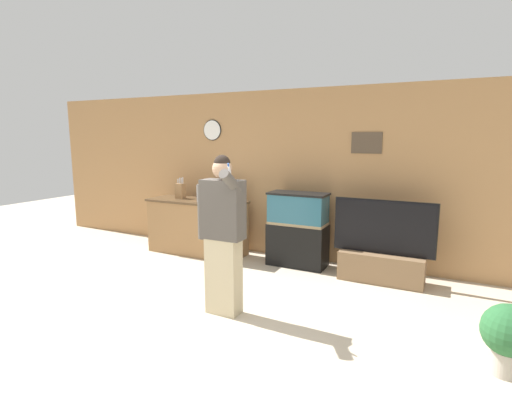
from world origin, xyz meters
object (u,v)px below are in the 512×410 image
person_standing (222,233)px  tv_on_stand (382,258)px  microwave (217,193)px  counter_island (197,227)px  potted_plant (508,334)px  knife_block (180,191)px  aquarium_on_stand (298,229)px

person_standing → tv_on_stand: bearing=52.2°
microwave → tv_on_stand: 2.66m
counter_island → microwave: microwave is taller
counter_island → potted_plant: bearing=-22.4°
knife_block → potted_plant: size_ratio=0.60×
aquarium_on_stand → potted_plant: (2.49, -1.86, -0.20)m
knife_block → potted_plant: 4.89m
person_standing → potted_plant: (2.62, 0.03, -0.54)m
aquarium_on_stand → person_standing: 1.93m
aquarium_on_stand → person_standing: size_ratio=0.64×
counter_island → microwave: bearing=6.8°
microwave → person_standing: person_standing is taller
knife_block → tv_on_stand: bearing=-0.3°
counter_island → microwave: size_ratio=3.31×
tv_on_stand → potted_plant: 2.13m
microwave → potted_plant: microwave is taller
tv_on_stand → person_standing: person_standing is taller
potted_plant → microwave: bearing=155.2°
counter_island → tv_on_stand: bearing=0.0°
person_standing → microwave: bearing=123.7°
tv_on_stand → potted_plant: tv_on_stand is taller
counter_island → knife_block: size_ratio=4.69×
knife_block → person_standing: 2.60m
counter_island → tv_on_stand: size_ratio=1.27×
knife_block → microwave: bearing=2.0°
aquarium_on_stand → person_standing: bearing=-94.1°
knife_block → person_standing: size_ratio=0.21×
potted_plant → counter_island: bearing=157.6°
tv_on_stand → counter_island: bearing=-180.0°
person_standing → aquarium_on_stand: bearing=85.9°
microwave → person_standing: (1.20, -1.80, -0.13)m
microwave → potted_plant: bearing=-24.8°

